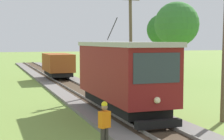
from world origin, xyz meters
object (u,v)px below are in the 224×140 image
(freight_car, at_px, (58,65))
(tree_left_near, at_px, (177,24))
(red_tram, at_px, (122,74))
(tree_right_near, at_px, (162,30))
(utility_pole_mid, at_px, (131,38))
(second_worker, at_px, (104,124))
(gravel_pile, at_px, (113,78))

(freight_car, xyz_separation_m, tree_left_near, (10.46, -4.80, 3.90))
(red_tram, distance_m, tree_right_near, 30.17)
(red_tram, distance_m, utility_pole_mid, 10.04)
(second_worker, bearing_deg, freight_car, -24.96)
(red_tram, relative_size, freight_car, 1.64)
(utility_pole_mid, relative_size, second_worker, 4.51)
(tree_left_near, relative_size, tree_right_near, 1.02)
(freight_car, relative_size, utility_pole_mid, 0.65)
(red_tram, height_order, tree_left_near, tree_left_near)
(utility_pole_mid, xyz_separation_m, tree_right_near, (11.24, 16.84, 1.26))
(tree_left_near, height_order, tree_right_near, tree_left_near)
(utility_pole_mid, height_order, second_worker, utility_pole_mid)
(red_tram, distance_m, second_worker, 6.25)
(second_worker, xyz_separation_m, tree_left_near, (13.19, 18.73, 4.47))
(red_tram, relative_size, gravel_pile, 3.00)
(red_tram, height_order, second_worker, red_tram)
(gravel_pile, bearing_deg, second_worker, -110.04)
(red_tram, bearing_deg, tree_left_near, 51.69)
(tree_right_near, bearing_deg, tree_left_near, -111.07)
(freight_car, bearing_deg, utility_pole_mid, -65.83)
(tree_right_near, bearing_deg, gravel_pile, -133.53)
(gravel_pile, bearing_deg, utility_pole_mid, -95.11)
(utility_pole_mid, distance_m, tree_left_near, 7.80)
(gravel_pile, height_order, second_worker, second_worker)
(freight_car, xyz_separation_m, second_worker, (-2.73, -23.53, -0.57))
(freight_car, height_order, utility_pole_mid, utility_pole_mid)
(utility_pole_mid, bearing_deg, gravel_pile, 84.89)
(second_worker, bearing_deg, tree_right_near, -48.30)
(freight_car, distance_m, second_worker, 23.69)
(second_worker, xyz_separation_m, tree_right_near, (18.04, 31.30, 4.39))
(tree_left_near, distance_m, tree_right_near, 13.47)
(utility_pole_mid, distance_m, second_worker, 16.28)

